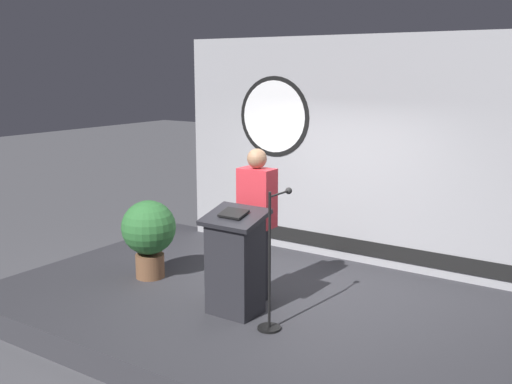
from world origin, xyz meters
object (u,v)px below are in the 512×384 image
object	(u,v)px
microphone_stand	(272,281)
potted_plant	(149,232)
podium	(235,263)
speaker_person	(257,223)

from	to	relation	value
microphone_stand	potted_plant	bearing A→B (deg)	168.70
microphone_stand	potted_plant	distance (m)	2.13
podium	speaker_person	xyz separation A→B (m)	(-0.04, 0.48, 0.33)
speaker_person	potted_plant	bearing A→B (deg)	-173.87
podium	potted_plant	xyz separation A→B (m)	(-1.56, 0.32, 0.04)
speaker_person	potted_plant	world-z (taller)	speaker_person
podium	potted_plant	world-z (taller)	podium
potted_plant	microphone_stand	bearing A→B (deg)	-11.30
potted_plant	podium	bearing A→B (deg)	-11.51
speaker_person	potted_plant	size ratio (longest dim) A/B	1.75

